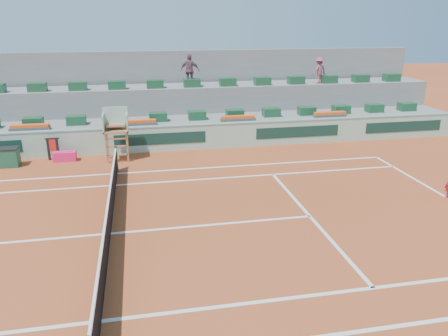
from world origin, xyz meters
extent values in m
plane|color=#973E1D|center=(0.00, 0.00, 0.00)|extent=(90.00, 90.00, 0.00)
cube|color=gray|center=(0.00, 10.70, 0.60)|extent=(36.00, 4.00, 1.20)
cube|color=gray|center=(0.00, 12.30, 1.30)|extent=(36.00, 2.40, 2.60)
cube|color=gray|center=(0.00, 13.90, 2.20)|extent=(36.00, 0.40, 4.40)
cube|color=#F82066|center=(-2.38, 7.70, 0.22)|extent=(1.00, 0.44, 0.44)
imported|color=#714B59|center=(3.92, 11.79, 3.48)|extent=(1.12, 0.74, 1.76)
imported|color=#904856|center=(11.35, 11.68, 3.34)|extent=(1.09, 0.85, 1.48)
cube|color=white|center=(0.00, 5.49, 0.01)|extent=(23.77, 0.12, 0.01)
cube|color=white|center=(0.00, -4.12, 0.01)|extent=(23.77, 0.12, 0.01)
cube|color=white|center=(0.00, 4.12, 0.01)|extent=(23.77, 0.12, 0.01)
cube|color=white|center=(6.40, 0.00, 0.01)|extent=(0.12, 8.23, 0.01)
cube|color=white|center=(0.00, 0.00, 0.01)|extent=(12.80, 0.12, 0.01)
cube|color=black|center=(0.00, 0.00, 0.46)|extent=(0.03, 11.87, 0.92)
cube|color=white|center=(0.00, 0.00, 0.95)|extent=(0.06, 11.87, 0.07)
cylinder|color=#1E4631|center=(0.00, 5.94, 0.55)|extent=(0.10, 0.10, 1.10)
cube|color=#98C0A9|center=(0.00, 8.50, 0.60)|extent=(36.00, 0.30, 1.20)
cube|color=gray|center=(0.00, 8.50, 1.23)|extent=(36.00, 0.34, 0.06)
cube|color=#12332A|center=(2.00, 8.34, 0.65)|extent=(4.40, 0.02, 0.56)
cube|color=#12332A|center=(9.00, 8.34, 0.65)|extent=(4.40, 0.02, 0.56)
cube|color=#12332A|center=(15.00, 8.34, 0.65)|extent=(4.40, 0.02, 0.56)
cube|color=#986139|center=(-0.45, 7.05, 0.68)|extent=(0.08, 0.08, 1.35)
cube|color=#986139|center=(0.45, 7.05, 0.68)|extent=(0.08, 0.08, 1.35)
cube|color=#986139|center=(-0.45, 7.75, 0.68)|extent=(0.08, 0.08, 1.35)
cube|color=#986139|center=(0.45, 7.75, 0.68)|extent=(0.08, 0.08, 1.35)
cube|color=#986139|center=(0.00, 7.40, 1.39)|extent=(1.10, 0.90, 0.08)
cube|color=#98C0A9|center=(0.00, 7.78, 1.90)|extent=(1.10, 0.08, 1.00)
cube|color=#98C0A9|center=(-0.52, 7.40, 1.75)|extent=(0.06, 0.90, 0.80)
cube|color=#98C0A9|center=(0.52, 7.40, 1.75)|extent=(0.06, 0.90, 0.80)
cube|color=#986139|center=(0.00, 7.50, 1.63)|extent=(0.80, 0.60, 0.08)
cube|color=#986139|center=(0.00, 7.05, 0.35)|extent=(0.90, 0.08, 0.06)
cube|color=#986139|center=(0.00, 7.05, 0.75)|extent=(0.90, 0.08, 0.06)
cube|color=#986139|center=(0.00, 7.05, 1.10)|extent=(0.90, 0.08, 0.06)
cube|color=#18482A|center=(-4.00, 9.80, 1.42)|extent=(0.90, 0.60, 0.44)
cube|color=#18482A|center=(-2.00, 9.80, 1.42)|extent=(0.90, 0.60, 0.44)
cube|color=#18482A|center=(0.00, 9.80, 1.42)|extent=(0.90, 0.60, 0.44)
cube|color=#18482A|center=(2.00, 9.80, 1.42)|extent=(0.90, 0.60, 0.44)
cube|color=#18482A|center=(4.00, 9.80, 1.42)|extent=(0.90, 0.60, 0.44)
cube|color=#18482A|center=(6.00, 9.80, 1.42)|extent=(0.90, 0.60, 0.44)
cube|color=#18482A|center=(8.00, 9.80, 1.42)|extent=(0.90, 0.60, 0.44)
cube|color=#18482A|center=(10.00, 9.80, 1.42)|extent=(0.90, 0.60, 0.44)
cube|color=#18482A|center=(12.00, 9.80, 1.42)|extent=(0.90, 0.60, 0.44)
cube|color=#18482A|center=(14.00, 9.80, 1.42)|extent=(0.90, 0.60, 0.44)
cube|color=#18482A|center=(16.00, 9.80, 1.42)|extent=(0.90, 0.60, 0.44)
cube|color=#18482A|center=(-4.00, 11.70, 2.82)|extent=(0.90, 0.60, 0.44)
cube|color=#18482A|center=(-2.00, 11.70, 2.82)|extent=(0.90, 0.60, 0.44)
cube|color=#18482A|center=(0.00, 11.70, 2.82)|extent=(0.90, 0.60, 0.44)
cube|color=#18482A|center=(2.00, 11.70, 2.82)|extent=(0.90, 0.60, 0.44)
cube|color=#18482A|center=(4.00, 11.70, 2.82)|extent=(0.90, 0.60, 0.44)
cube|color=#18482A|center=(6.00, 11.70, 2.82)|extent=(0.90, 0.60, 0.44)
cube|color=#18482A|center=(8.00, 11.70, 2.82)|extent=(0.90, 0.60, 0.44)
cube|color=#18482A|center=(10.00, 11.70, 2.82)|extent=(0.90, 0.60, 0.44)
cube|color=#18482A|center=(12.00, 11.70, 2.82)|extent=(0.90, 0.60, 0.44)
cube|color=#18482A|center=(14.00, 11.70, 2.82)|extent=(0.90, 0.60, 0.44)
cube|color=#18482A|center=(16.00, 11.70, 2.82)|extent=(0.90, 0.60, 0.44)
cube|color=#4A4A4A|center=(-4.00, 9.00, 1.28)|extent=(1.80, 0.36, 0.16)
cube|color=#F14F14|center=(-4.00, 9.00, 1.42)|extent=(1.70, 0.32, 0.12)
cube|color=#4A4A4A|center=(1.00, 9.00, 1.28)|extent=(1.80, 0.36, 0.16)
cube|color=#F14F14|center=(1.00, 9.00, 1.42)|extent=(1.70, 0.32, 0.12)
cube|color=#4A4A4A|center=(6.00, 9.00, 1.28)|extent=(1.80, 0.36, 0.16)
cube|color=#F14F14|center=(6.00, 9.00, 1.42)|extent=(1.70, 0.32, 0.12)
cube|color=#4A4A4A|center=(11.00, 9.00, 1.28)|extent=(1.80, 0.36, 0.16)
cube|color=#F14F14|center=(11.00, 9.00, 1.42)|extent=(1.70, 0.32, 0.12)
cube|color=#1A4E34|center=(-4.62, 7.38, 0.40)|extent=(0.74, 0.64, 0.80)
cube|color=black|center=(-4.62, 7.38, 0.82)|extent=(0.78, 0.68, 0.04)
cube|color=black|center=(-3.11, 8.02, 0.50)|extent=(0.10, 0.10, 1.00)
cube|color=black|center=(-2.71, 8.02, 0.50)|extent=(0.10, 0.10, 1.00)
cube|color=black|center=(-2.91, 8.02, 1.00)|extent=(0.61, 0.08, 0.06)
cube|color=red|center=(-2.91, 8.00, 0.70)|extent=(0.45, 0.04, 0.56)
camera|label=1|loc=(1.11, -12.29, 6.20)|focal=35.00mm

